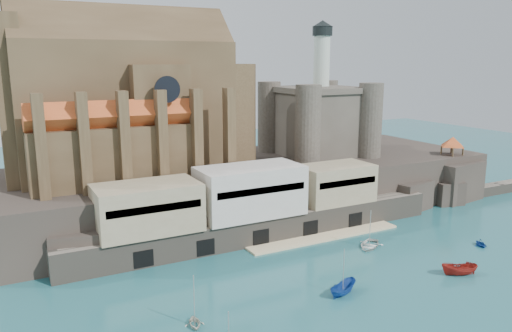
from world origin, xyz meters
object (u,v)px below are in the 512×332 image
object	(u,v)px
church	(137,108)
pavilion	(453,143)
boat_2	(343,294)
castle_keep	(318,117)

from	to	relation	value
church	pavilion	world-z (taller)	church
boat_2	church	bearing A→B (deg)	-0.02
pavilion	boat_2	distance (m)	58.82
church	pavilion	xyz separation A→B (m)	(66.13, -15.85, -9.40)
pavilion	castle_keep	bearing A→B (deg)	149.82
church	castle_keep	xyz separation A→B (m)	(40.21, -0.78, -3.81)
pavilion	boat_2	bearing A→B (deg)	-151.88
pavilion	boat_2	size ratio (longest dim) A/B	1.25
church	castle_keep	world-z (taller)	church
pavilion	boat_2	xyz separation A→B (m)	(-50.65, -27.07, -12.73)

